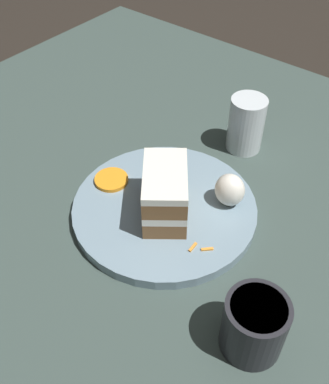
# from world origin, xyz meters

# --- Properties ---
(ground_plane) EXTENTS (6.00, 6.00, 0.00)m
(ground_plane) POSITION_xyz_m (0.00, 0.00, 0.00)
(ground_plane) COLOR black
(ground_plane) RESTS_ON ground
(dining_table) EXTENTS (1.25, 1.20, 0.03)m
(dining_table) POSITION_xyz_m (0.00, 0.00, 0.02)
(dining_table) COLOR #384742
(dining_table) RESTS_ON ground
(plate) EXTENTS (0.29, 0.29, 0.02)m
(plate) POSITION_xyz_m (-0.01, 0.04, 0.04)
(plate) COLOR gray
(plate) RESTS_ON dining_table
(cake_slice) EXTENTS (0.12, 0.13, 0.08)m
(cake_slice) POSITION_xyz_m (0.00, 0.03, 0.09)
(cake_slice) COLOR brown
(cake_slice) RESTS_ON plate
(cream_dollop) EXTENTS (0.05, 0.04, 0.06)m
(cream_dollop) POSITION_xyz_m (0.07, 0.11, 0.08)
(cream_dollop) COLOR white
(cream_dollop) RESTS_ON plate
(orange_garnish) EXTENTS (0.06, 0.06, 0.01)m
(orange_garnish) POSITION_xyz_m (-0.11, 0.02, 0.05)
(orange_garnish) COLOR orange
(orange_garnish) RESTS_ON plate
(carrot_shreds_scatter) EXTENTS (0.18, 0.13, 0.00)m
(carrot_shreds_scatter) POSITION_xyz_m (0.00, 0.06, 0.05)
(carrot_shreds_scatter) COLOR orange
(carrot_shreds_scatter) RESTS_ON plate
(drinking_glass) EXTENTS (0.07, 0.07, 0.10)m
(drinking_glass) POSITION_xyz_m (0.00, 0.26, 0.08)
(drinking_glass) COLOR silver
(drinking_glass) RESTS_ON dining_table
(coffee_mug) EXTENTS (0.08, 0.08, 0.08)m
(coffee_mug) POSITION_xyz_m (0.21, -0.07, 0.08)
(coffee_mug) COLOR #232328
(coffee_mug) RESTS_ON dining_table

